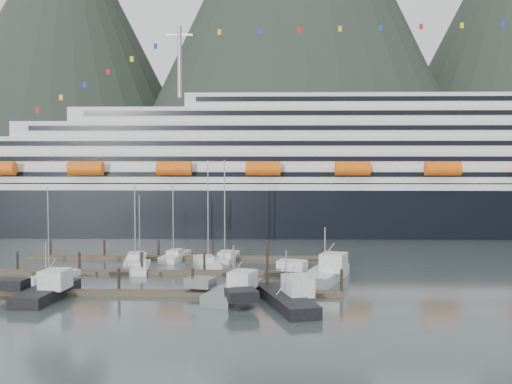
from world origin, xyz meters
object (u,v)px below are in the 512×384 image
cruise_ship (357,179)px  sailboat_d (207,263)px  sailboat_g (226,259)px  sailboat_f (175,257)px  trawler_d (233,290)px  sailboat_c (136,261)px  sailboat_b (140,268)px  trawler_c (285,298)px  trawler_e (324,273)px  sailboat_a (54,277)px  trawler_b (45,291)px

cruise_ship → sailboat_d: bearing=-122.9°
sailboat_d → sailboat_g: bearing=-48.8°
sailboat_f → trawler_d: size_ratio=1.09×
sailboat_c → sailboat_f: 7.08m
sailboat_b → sailboat_f: sailboat_f is taller
sailboat_c → sailboat_d: (11.23, -1.41, 0.00)m
sailboat_f → trawler_c: size_ratio=0.93×
sailboat_d → trawler_e: bearing=-137.9°
sailboat_a → sailboat_c: bearing=-10.6°
trawler_c → sailboat_d: bearing=8.1°
sailboat_f → trawler_b: (-10.73, -27.98, 0.50)m
sailboat_g → trawler_e: (14.21, -14.56, 0.53)m
cruise_ship → sailboat_d: (-29.24, -45.18, -11.60)m
sailboat_d → sailboat_g: (2.61, 4.05, 0.01)m
sailboat_a → sailboat_c: sailboat_c is taller
sailboat_f → trawler_e: (22.64, -16.47, 0.55)m
sailboat_a → sailboat_d: bearing=-37.3°
sailboat_a → cruise_ship: bearing=-17.6°
sailboat_a → sailboat_d: sailboat_d is taller
cruise_ship → trawler_e: (-12.42, -55.69, -11.06)m
sailboat_g → trawler_b: (-19.16, -26.06, 0.47)m
sailboat_a → sailboat_b: 12.40m
trawler_d → trawler_e: size_ratio=0.93×
trawler_c → sailboat_f: bearing=12.7°
sailboat_g → trawler_d: (2.60, -24.84, 0.42)m
cruise_ship → sailboat_b: size_ratio=18.41×
trawler_b → trawler_c: size_ratio=0.83×
trawler_b → trawler_e: (33.37, 11.50, 0.06)m
sailboat_a → sailboat_g: 26.82m
cruise_ship → trawler_b: bearing=-124.3°
sailboat_b → trawler_e: 26.95m
sailboat_d → trawler_d: (5.21, -20.79, 0.43)m
sailboat_b → trawler_d: size_ratio=0.96×
sailboat_c → trawler_d: size_ratio=1.14×
sailboat_b → sailboat_c: size_ratio=0.85×
sailboat_a → sailboat_f: 21.83m
sailboat_c → trawler_b: sailboat_c is taller
cruise_ship → trawler_d: cruise_ship is taller
sailboat_a → sailboat_c: 14.94m
cruise_ship → trawler_b: cruise_ship is taller
sailboat_g → sailboat_c: bearing=106.7°
trawler_d → trawler_e: bearing=-29.5°
sailboat_g → sailboat_a: bearing=129.9°
sailboat_b → trawler_e: (26.16, -6.48, 0.58)m
trawler_b → trawler_d: bearing=-81.2°
sailboat_b → sailboat_g: size_ratio=0.68×
trawler_b → trawler_e: bearing=-65.4°
cruise_ship → sailboat_f: 53.87m
sailboat_g → trawler_e: bearing=-129.8°
cruise_ship → trawler_c: (-18.01, -69.99, -11.16)m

